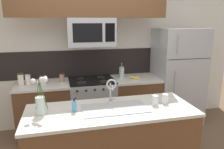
% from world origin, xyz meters
% --- Properties ---
extents(rear_partition, '(5.20, 0.10, 2.60)m').
position_xyz_m(rear_partition, '(0.30, 1.28, 1.30)').
color(rear_partition, silver).
rests_on(rear_partition, ground).
extents(splash_band, '(3.24, 0.01, 0.48)m').
position_xyz_m(splash_band, '(0.00, 1.22, 1.15)').
color(splash_band, black).
rests_on(splash_band, rear_partition).
extents(back_counter_left, '(0.87, 0.65, 0.91)m').
position_xyz_m(back_counter_left, '(-0.80, 0.90, 0.46)').
color(back_counter_left, brown).
rests_on(back_counter_left, ground).
extents(back_counter_right, '(0.84, 0.65, 0.91)m').
position_xyz_m(back_counter_right, '(0.78, 0.90, 0.46)').
color(back_counter_right, brown).
rests_on(back_counter_right, ground).
extents(stove_range, '(0.76, 0.64, 0.93)m').
position_xyz_m(stove_range, '(0.00, 0.90, 0.46)').
color(stove_range, '#A8AAAF').
rests_on(stove_range, ground).
extents(microwave, '(0.74, 0.40, 0.44)m').
position_xyz_m(microwave, '(0.00, 0.88, 1.72)').
color(microwave, '#A8AAAF').
extents(refrigerator, '(0.84, 0.74, 1.77)m').
position_xyz_m(refrigerator, '(1.60, 0.92, 0.88)').
color(refrigerator, '#A8AAAF').
rests_on(refrigerator, ground).
extents(storage_jar_tall, '(0.09, 0.09, 0.19)m').
position_xyz_m(storage_jar_tall, '(-1.12, 0.90, 1.01)').
color(storage_jar_tall, silver).
rests_on(storage_jar_tall, back_counter_left).
extents(storage_jar_medium, '(0.08, 0.08, 0.16)m').
position_xyz_m(storage_jar_medium, '(-1.02, 0.91, 0.99)').
color(storage_jar_medium, silver).
rests_on(storage_jar_medium, back_counter_left).
extents(storage_jar_short, '(0.09, 0.09, 0.14)m').
position_xyz_m(storage_jar_short, '(-0.79, 0.89, 0.98)').
color(storage_jar_short, silver).
rests_on(storage_jar_short, back_counter_left).
extents(storage_jar_squat, '(0.08, 0.08, 0.14)m').
position_xyz_m(storage_jar_squat, '(-0.49, 0.94, 0.98)').
color(storage_jar_squat, '#997F5B').
rests_on(storage_jar_squat, back_counter_left).
extents(banana_bunch, '(0.19, 0.12, 0.08)m').
position_xyz_m(banana_bunch, '(0.75, 0.84, 0.93)').
color(banana_bunch, yellow).
rests_on(banana_bunch, back_counter_right).
extents(french_press, '(0.09, 0.09, 0.27)m').
position_xyz_m(french_press, '(0.54, 0.96, 1.01)').
color(french_press, silver).
rests_on(french_press, back_counter_right).
extents(island_counter, '(1.95, 0.76, 0.91)m').
position_xyz_m(island_counter, '(0.04, -0.35, 0.46)').
color(island_counter, brown).
rests_on(island_counter, ground).
extents(kitchen_sink, '(0.76, 0.40, 0.16)m').
position_xyz_m(kitchen_sink, '(0.09, -0.35, 0.84)').
color(kitchen_sink, '#ADAFB5').
rests_on(kitchen_sink, island_counter).
extents(sink_faucet, '(0.14, 0.14, 0.31)m').
position_xyz_m(sink_faucet, '(0.09, -0.15, 1.11)').
color(sink_faucet, '#B7BABF').
rests_on(sink_faucet, island_counter).
extents(dish_soap_bottle, '(0.06, 0.05, 0.16)m').
position_xyz_m(dish_soap_bottle, '(-0.37, -0.33, 0.98)').
color(dish_soap_bottle, '#4C93C6').
rests_on(dish_soap_bottle, island_counter).
extents(drinking_glass, '(0.08, 0.08, 0.12)m').
position_xyz_m(drinking_glass, '(0.58, -0.36, 0.97)').
color(drinking_glass, silver).
rests_on(drinking_glass, island_counter).
extents(spare_glass, '(0.08, 0.08, 0.12)m').
position_xyz_m(spare_glass, '(0.73, -0.33, 0.97)').
color(spare_glass, silver).
rests_on(spare_glass, island_counter).
extents(flower_vase, '(0.18, 0.10, 0.43)m').
position_xyz_m(flower_vase, '(-0.73, -0.32, 1.05)').
color(flower_vase, silver).
rests_on(flower_vase, island_counter).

